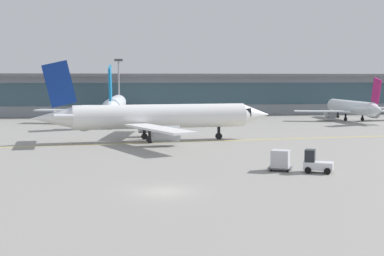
{
  "coord_description": "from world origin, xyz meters",
  "views": [
    {
      "loc": [
        -4.08,
        -40.15,
        8.59
      ],
      "look_at": [
        5.21,
        19.43,
        3.0
      ],
      "focal_mm": 50.45,
      "sensor_mm": 36.0,
      "label": 1
    }
  ],
  "objects_px": {
    "cargo_dolly_lead": "(280,160)",
    "gate_airplane_2": "(352,107)",
    "taxiing_regional_jet": "(158,117)",
    "gate_airplane_1": "(115,106)",
    "apron_light_mast_1": "(119,85)",
    "baggage_tug": "(316,163)"
  },
  "relations": [
    {
      "from": "gate_airplane_1",
      "to": "taxiing_regional_jet",
      "type": "height_order",
      "value": "taxiing_regional_jet"
    },
    {
      "from": "cargo_dolly_lead",
      "to": "taxiing_regional_jet",
      "type": "bearing_deg",
      "value": 136.35
    },
    {
      "from": "gate_airplane_2",
      "to": "baggage_tug",
      "type": "relative_size",
      "value": 8.97
    },
    {
      "from": "cargo_dolly_lead",
      "to": "baggage_tug",
      "type": "bearing_deg",
      "value": -0.0
    },
    {
      "from": "gate_airplane_1",
      "to": "apron_light_mast_1",
      "type": "bearing_deg",
      "value": -0.54
    },
    {
      "from": "gate_airplane_2",
      "to": "cargo_dolly_lead",
      "type": "distance_m",
      "value": 64.88
    },
    {
      "from": "cargo_dolly_lead",
      "to": "apron_light_mast_1",
      "type": "height_order",
      "value": "apron_light_mast_1"
    },
    {
      "from": "taxiing_regional_jet",
      "to": "gate_airplane_2",
      "type": "bearing_deg",
      "value": 30.0
    },
    {
      "from": "baggage_tug",
      "to": "cargo_dolly_lead",
      "type": "distance_m",
      "value": 3.24
    },
    {
      "from": "taxiing_regional_jet",
      "to": "baggage_tug",
      "type": "bearing_deg",
      "value": -71.54
    },
    {
      "from": "cargo_dolly_lead",
      "to": "apron_light_mast_1",
      "type": "bearing_deg",
      "value": 127.65
    },
    {
      "from": "baggage_tug",
      "to": "cargo_dolly_lead",
      "type": "height_order",
      "value": "baggage_tug"
    },
    {
      "from": "gate_airplane_1",
      "to": "taxiing_regional_jet",
      "type": "distance_m",
      "value": 32.83
    },
    {
      "from": "gate_airplane_1",
      "to": "baggage_tug",
      "type": "xyz_separation_m",
      "value": [
        17.31,
        -59.44,
        -2.37
      ]
    },
    {
      "from": "gate_airplane_2",
      "to": "taxiing_regional_jet",
      "type": "bearing_deg",
      "value": 126.69
    },
    {
      "from": "apron_light_mast_1",
      "to": "gate_airplane_2",
      "type": "bearing_deg",
      "value": -17.5
    },
    {
      "from": "gate_airplane_1",
      "to": "baggage_tug",
      "type": "bearing_deg",
      "value": -159.61
    },
    {
      "from": "gate_airplane_1",
      "to": "taxiing_regional_jet",
      "type": "relative_size",
      "value": 1.0
    },
    {
      "from": "gate_airplane_1",
      "to": "apron_light_mast_1",
      "type": "relative_size",
      "value": 2.58
    },
    {
      "from": "baggage_tug",
      "to": "gate_airplane_2",
      "type": "bearing_deg",
      "value": 88.82
    },
    {
      "from": "apron_light_mast_1",
      "to": "gate_airplane_1",
      "type": "bearing_deg",
      "value": -94.7
    },
    {
      "from": "cargo_dolly_lead",
      "to": "gate_airplane_2",
      "type": "bearing_deg",
      "value": 85.95
    }
  ]
}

